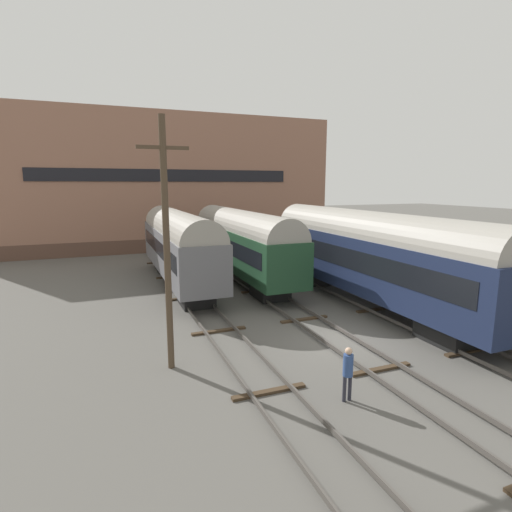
% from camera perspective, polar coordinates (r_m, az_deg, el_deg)
% --- Properties ---
extents(ground_plane, '(200.00, 200.00, 0.00)m').
position_cam_1_polar(ground_plane, '(18.37, 11.41, -11.86)').
color(ground_plane, '#56544F').
extents(track_left, '(2.60, 60.00, 0.26)m').
position_cam_1_polar(track_left, '(16.46, -2.35, -13.80)').
color(track_left, '#4C4742').
rests_on(track_left, ground).
extents(track_middle, '(2.60, 60.00, 0.26)m').
position_cam_1_polar(track_middle, '(18.31, 11.43, -11.45)').
color(track_middle, '#4C4742').
rests_on(track_middle, ground).
extents(track_right, '(2.60, 60.00, 0.26)m').
position_cam_1_polar(track_right, '(20.99, 22.01, -9.17)').
color(track_right, '#4C4742').
rests_on(track_right, ground).
extents(train_car_grey, '(2.84, 15.17, 5.09)m').
position_cam_1_polar(train_car_grey, '(27.60, -10.99, 1.83)').
color(train_car_grey, black).
rests_on(train_car_grey, ground).
extents(train_car_navy, '(2.98, 18.01, 5.39)m').
position_cam_1_polar(train_car_navy, '(23.23, 15.77, 0.51)').
color(train_car_navy, black).
rests_on(train_car_navy, ground).
extents(train_car_green, '(2.86, 16.06, 5.04)m').
position_cam_1_polar(train_car_green, '(28.76, -2.10, 2.28)').
color(train_car_green, black).
rests_on(train_car_green, ground).
extents(station_platform, '(2.49, 10.52, 1.08)m').
position_cam_1_polar(station_platform, '(21.42, 30.63, -7.10)').
color(station_platform, '#8C704C').
rests_on(station_platform, ground).
extents(person_worker, '(0.32, 0.32, 1.81)m').
position_cam_1_polar(person_worker, '(13.41, 13.00, -15.44)').
color(person_worker, '#282833').
rests_on(person_worker, ground).
extents(utility_pole, '(1.80, 0.24, 9.19)m').
position_cam_1_polar(utility_pole, '(14.64, -12.66, 1.79)').
color(utility_pole, '#473828').
rests_on(utility_pole, ground).
extents(warehouse_building, '(36.18, 14.05, 14.03)m').
position_cam_1_polar(warehouse_building, '(48.35, -13.77, 10.12)').
color(warehouse_building, brown).
rests_on(warehouse_building, ground).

